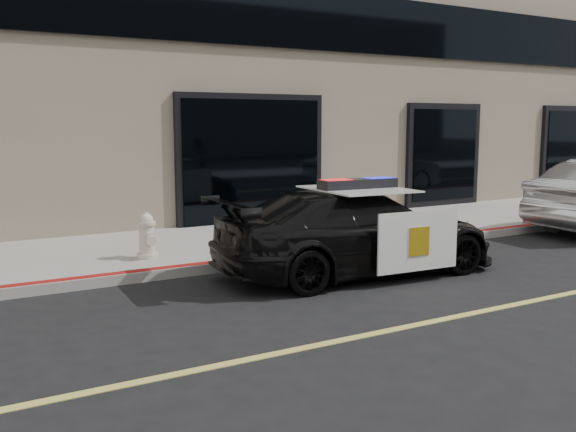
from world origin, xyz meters
TOP-DOWN VIEW (x-y plane):
  - ground at (0.00, 0.00)m, footprint 120.00×120.00m
  - sidewalk_n at (0.00, 5.25)m, footprint 60.00×3.50m
  - police_car at (-1.57, 2.36)m, footprint 2.32×4.62m
  - fire_hydrant at (-4.17, 4.38)m, footprint 0.33×0.46m

SIDE VIEW (x-z plane):
  - ground at x=0.00m, z-range 0.00..0.00m
  - sidewalk_n at x=0.00m, z-range 0.00..0.15m
  - fire_hydrant at x=-4.17m, z-range 0.13..0.86m
  - police_car at x=-1.57m, z-range -0.08..1.37m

